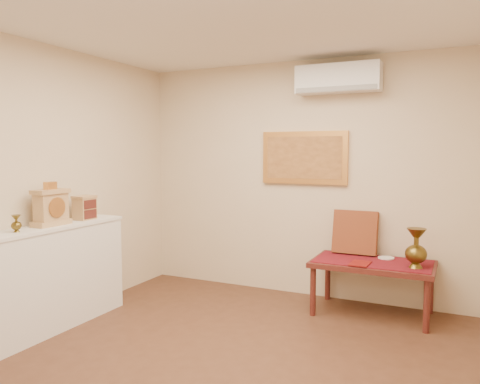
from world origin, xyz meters
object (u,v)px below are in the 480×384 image
Objects in this scene: wooden_chest at (85,208)px; display_ledge at (34,282)px; low_table at (373,268)px; brass_urn_tall at (416,244)px; mantel_clock at (51,207)px.

display_ledge is at bearing -90.82° from wooden_chest.
wooden_chest is at bearing -155.20° from low_table.
brass_urn_tall reaches higher than display_ledge.
display_ledge is 4.93× the size of mantel_clock.
brass_urn_tall is 0.53m from low_table.
wooden_chest is (0.01, 0.65, 0.61)m from display_ledge.
brass_urn_tall is 1.90× the size of wooden_chest.
display_ledge is at bearing -92.26° from mantel_clock.
low_table is at bearing 24.80° from wooden_chest.
display_ledge is 0.70m from mantel_clock.
low_table is at bearing 166.07° from brass_urn_tall.
wooden_chest is 3.00m from low_table.
mantel_clock is (0.01, 0.22, 0.66)m from display_ledge.
display_ledge is 0.89m from wooden_chest.
mantel_clock is 1.68× the size of wooden_chest.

